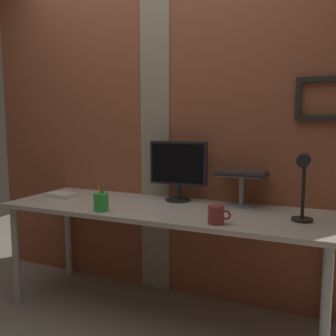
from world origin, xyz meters
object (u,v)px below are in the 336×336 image
object	(u,v)px
laptop	(244,165)
pen_cup	(101,202)
desk_lamp	(303,180)
monitor	(178,166)
coffee_mug	(216,215)

from	to	relation	value
laptop	pen_cup	size ratio (longest dim) A/B	1.79
laptop	desk_lamp	distance (m)	0.53
desk_lamp	pen_cup	world-z (taller)	desk_lamp
pen_cup	laptop	bearing A→B (deg)	34.74
desk_lamp	pen_cup	distance (m)	1.21
monitor	desk_lamp	world-z (taller)	monitor
pen_cup	desk_lamp	bearing A→B (deg)	9.37
laptop	desk_lamp	xyz separation A→B (m)	(0.40, -0.35, -0.03)
laptop	pen_cup	distance (m)	0.98
monitor	laptop	bearing A→B (deg)	8.81
monitor	laptop	distance (m)	0.46
pen_cup	coffee_mug	world-z (taller)	pen_cup
monitor	laptop	xyz separation A→B (m)	(0.45, 0.07, 0.02)
pen_cup	monitor	bearing A→B (deg)	54.96
laptop	coffee_mug	xyz separation A→B (m)	(-0.04, -0.55, -0.22)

